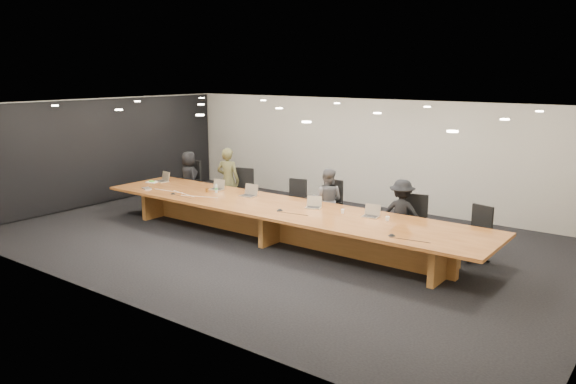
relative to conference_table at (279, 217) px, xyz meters
name	(u,v)px	position (x,y,z in m)	size (l,w,h in m)	color
ground	(280,241)	(0.00, 0.00, -0.52)	(12.00, 12.00, 0.00)	black
back_wall	(372,153)	(0.00, 4.00, 0.88)	(12.00, 0.02, 2.80)	beige
left_wall_panel	(103,152)	(-5.94, 0.00, 0.85)	(0.08, 7.84, 2.74)	black
conference_table	(279,217)	(0.00, 0.00, 0.00)	(9.00, 1.80, 0.75)	brown
chair_far_left	(188,182)	(-4.00, 1.20, 0.07)	(0.60, 0.60, 1.18)	black
chair_left	(241,191)	(-2.22, 1.32, 0.05)	(0.58, 0.58, 1.13)	black
chair_mid_left	(294,201)	(-0.60, 1.35, 0.00)	(0.53, 0.53, 1.04)	black
chair_mid_right	(327,206)	(0.40, 1.20, 0.07)	(0.60, 0.60, 1.17)	black
chair_right	(413,222)	(2.46, 1.19, 0.03)	(0.56, 0.56, 1.10)	black
chair_far_right	(475,233)	(3.67, 1.29, 0.00)	(0.53, 0.53, 1.04)	black
person_a	(189,178)	(-3.91, 1.15, 0.20)	(0.70, 0.46, 1.43)	black
person_b	(228,180)	(-2.51, 1.16, 0.30)	(0.60, 0.39, 1.65)	#3F3E22
person_c	(327,201)	(0.46, 1.13, 0.20)	(0.70, 0.54, 1.44)	#4C4C4E
person_d	(401,214)	(2.23, 1.13, 0.18)	(0.90, 0.52, 1.40)	black
laptop_a	(162,177)	(-4.01, 0.32, 0.36)	(0.33, 0.24, 0.26)	#BBAA8E
laptop_b	(216,185)	(-2.21, 0.42, 0.35)	(0.31, 0.23, 0.25)	tan
laptop_c	(248,190)	(-1.13, 0.32, 0.37)	(0.35, 0.25, 0.27)	tan
laptop_d	(313,202)	(0.66, 0.28, 0.35)	(0.31, 0.23, 0.24)	#C6B597
laptop_e	(371,211)	(1.95, 0.34, 0.35)	(0.31, 0.23, 0.25)	tan
water_bottle	(216,189)	(-1.98, 0.18, 0.32)	(0.06, 0.06, 0.19)	#A9B9B5
amber_mug	(207,190)	(-2.19, 0.09, 0.27)	(0.07, 0.07, 0.09)	brown
paper_cup_near	(343,211)	(1.36, 0.28, 0.27)	(0.07, 0.07, 0.08)	white
paper_cup_far	(388,219)	(2.34, 0.29, 0.27)	(0.07, 0.07, 0.09)	white
notepad	(152,182)	(-4.13, 0.11, 0.24)	(0.27, 0.21, 0.02)	silver
lime_gadget	(152,181)	(-4.14, 0.10, 0.26)	(0.14, 0.08, 0.02)	#58C233
av_box	(147,188)	(-3.59, -0.52, 0.25)	(0.22, 0.16, 0.03)	#B7B7BC
mic_left	(173,193)	(-2.66, -0.52, 0.24)	(0.12, 0.12, 0.03)	black
mic_center	(280,210)	(0.24, -0.29, 0.25)	(0.13, 0.13, 0.03)	black
mic_right	(392,235)	(2.84, -0.55, 0.25)	(0.13, 0.13, 0.03)	black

